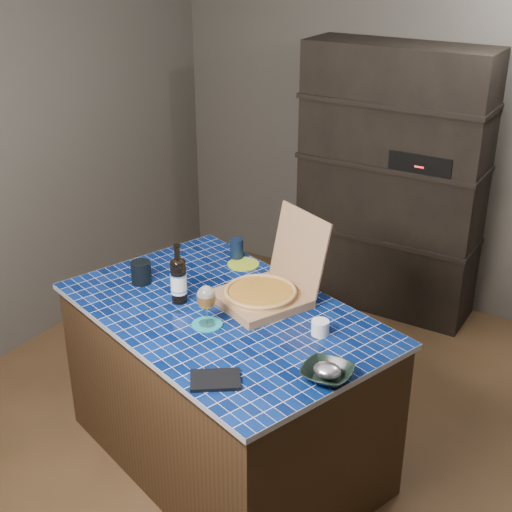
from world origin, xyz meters
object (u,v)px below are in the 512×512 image
Objects in this scene: wine_glass at (206,298)px; dvd_case at (215,380)px; kitchen_island at (225,387)px; mead_bottle at (179,280)px; bowl at (327,373)px; pizza_box at (265,291)px.

wine_glass reaches higher than dvd_case.
dvd_case is (0.28, -0.47, 0.43)m from kitchen_island.
mead_bottle reaches higher than bowl.
bowl reaches higher than kitchen_island.
kitchen_island is 0.52m from pizza_box.
wine_glass reaches higher than bowl.
kitchen_island is at bearing 160.44° from bowl.
mead_bottle is 0.90m from bowl.
bowl is (0.64, -0.09, -0.11)m from wine_glass.
pizza_box is (0.11, 0.18, 0.48)m from kitchen_island.
bowl is at bearing -13.01° from mead_bottle.
wine_glass is (-0.11, -0.32, 0.08)m from pizza_box.
wine_glass is at bearing -69.01° from kitchen_island.
mead_bottle is at bearing 154.91° from wine_glass.
pizza_box reaches higher than dvd_case.
kitchen_island is 0.58m from mead_bottle.
pizza_box reaches higher than wine_glass.
pizza_box reaches higher than mead_bottle.
dvd_case is at bearing -40.56° from kitchen_island.
wine_glass is at bearing -25.09° from mead_bottle.
mead_bottle is 0.69m from dvd_case.
bowl is (0.65, -0.23, 0.44)m from kitchen_island.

